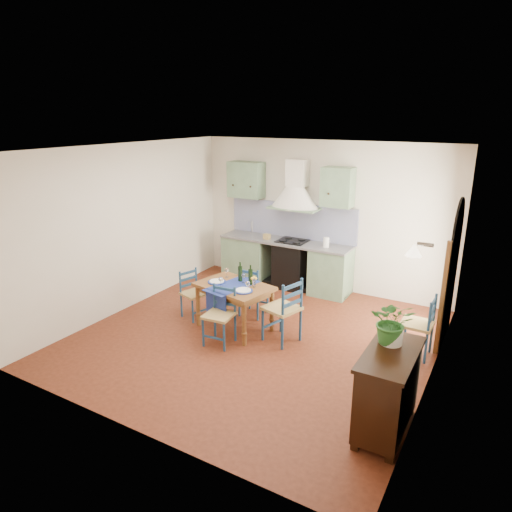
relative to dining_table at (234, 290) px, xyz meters
The scene contains 13 objects.
floor 0.78m from the dining_table, 12.51° to the right, with size 5.00×5.00×0.00m, color #411A0E.
back_wall 2.23m from the dining_table, 90.87° to the left, with size 5.00×0.96×2.80m.
right_wall 3.02m from the dining_table, ahead, with size 0.26×5.00×2.80m.
left_wall 2.20m from the dining_table, behind, with size 0.04×5.00×2.80m, color beige.
ceiling 2.21m from the dining_table, 12.51° to the right, with size 5.00×5.00×0.01m, color silver.
dining_table is the anchor object (origin of this frame).
chair_near 0.55m from the dining_table, 81.29° to the right, with size 0.44×0.44×0.86m.
chair_far 0.59m from the dining_table, 89.95° to the left, with size 0.41×0.41×0.87m.
chair_left 0.85m from the dining_table, behind, with size 0.47×0.47×0.80m.
chair_right 0.87m from the dining_table, ahead, with size 0.57×0.57×0.99m.
chair_spare 2.73m from the dining_table, 11.97° to the left, with size 0.43×0.43×0.90m.
sideboard 2.97m from the dining_table, 24.93° to the right, with size 0.50×1.05×0.94m.
potted_plant 2.90m from the dining_table, 21.90° to the right, with size 0.45×0.39×0.49m, color #2E712D.
Camera 1 is at (3.13, -5.41, 3.25)m, focal length 32.00 mm.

